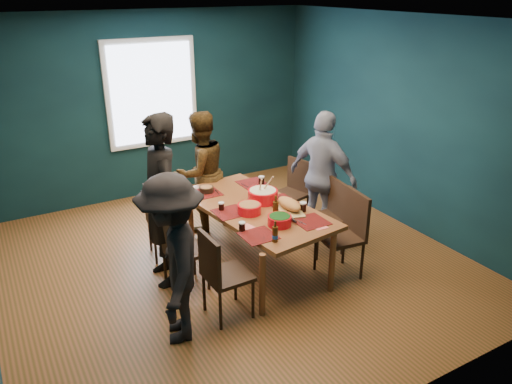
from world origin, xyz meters
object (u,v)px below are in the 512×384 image
chair_right_far (294,187)px  bowl_herbs (280,220)px  chair_right_mid (330,211)px  cutting_board (289,205)px  chair_left_mid (177,246)px  chair_right_near (348,228)px  bowl_dumpling (263,195)px  dining_table (255,212)px  person_back (200,172)px  person_right (323,176)px  person_far_left (161,201)px  chair_left_far (158,217)px  person_near_left (173,260)px  chair_left_near (219,270)px  bowl_salad (249,208)px

chair_right_far → bowl_herbs: size_ratio=3.56×
chair_right_mid → cutting_board: 0.73m
chair_left_mid → chair_right_near: bearing=-21.8°
bowl_dumpling → dining_table: bearing=-150.6°
person_back → person_right: bearing=128.5°
person_far_left → chair_left_far: bearing=171.4°
chair_left_mid → dining_table: bearing=1.1°
person_near_left → bowl_herbs: person_near_left is taller
person_right → bowl_herbs: bearing=105.6°
person_far_left → chair_left_mid: bearing=14.8°
person_back → person_far_left: bearing=34.1°
person_near_left → bowl_dumpling: (1.40, 0.83, 0.01)m
person_right → person_near_left: bearing=94.2°
chair_left_near → person_back: person_back is taller
cutting_board → person_back: bearing=123.4°
chair_right_near → chair_right_far: bearing=87.7°
person_near_left → bowl_dumpling: 1.63m
bowl_dumpling → chair_right_mid: bearing=-16.2°
chair_left_far → chair_right_near: size_ratio=0.91×
bowl_salad → chair_left_near: bearing=-137.9°
person_far_left → cutting_board: person_far_left is taller
bowl_salad → bowl_dumpling: (0.29, 0.20, 0.02)m
chair_left_far → chair_left_mid: size_ratio=0.98×
person_right → bowl_dumpling: person_right is taller
dining_table → chair_right_mid: (0.95, -0.15, -0.14)m
chair_left_mid → chair_right_near: size_ratio=0.93×
dining_table → chair_right_mid: chair_right_mid is taller
chair_left_mid → person_near_left: person_near_left is taller
dining_table → person_back: size_ratio=1.28×
bowl_salad → chair_right_near: bearing=-31.2°
chair_left_far → chair_right_near: 2.17m
chair_right_near → cutting_board: size_ratio=1.60×
chair_left_far → chair_right_near: chair_right_near is taller
chair_left_near → bowl_dumpling: size_ratio=2.67×
dining_table → chair_left_mid: (-0.96, -0.05, -0.14)m
chair_right_far → bowl_salad: size_ratio=3.42×
person_back → person_right: size_ratio=0.97×
chair_left_near → cutting_board: size_ratio=1.51×
chair_right_mid → bowl_dumpling: (-0.80, 0.23, 0.29)m
chair_left_mid → chair_left_near: size_ratio=0.99×
chair_right_far → bowl_salad: bearing=-159.1°
chair_right_mid → person_back: bearing=137.2°
chair_left_mid → chair_right_near: 1.84m
chair_left_far → person_back: 0.90m
dining_table → chair_left_mid: 0.97m
dining_table → chair_right_mid: size_ratio=2.29×
person_right → cutting_board: bearing=102.0°
person_back → bowl_salad: size_ratio=6.14×
chair_left_near → bowl_dumpling: bowl_dumpling is taller
chair_right_mid → cutting_board: (-0.67, -0.11, 0.27)m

